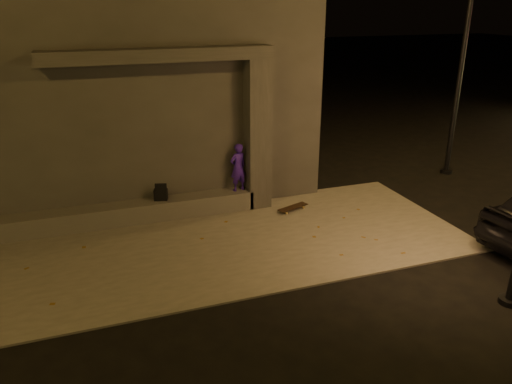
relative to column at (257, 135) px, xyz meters
name	(u,v)px	position (x,y,z in m)	size (l,w,h in m)	color
ground	(238,295)	(-1.70, -3.75, -1.84)	(120.00, 120.00, 0.00)	black
sidewalk	(210,245)	(-1.70, -1.75, -1.82)	(11.00, 4.40, 0.04)	#625F57
building	(127,91)	(-2.70, 2.74, 0.77)	(9.00, 5.10, 5.22)	#3A3734
ledge	(127,213)	(-3.20, 0.00, -1.58)	(6.00, 0.55, 0.45)	#595550
column	(257,135)	(0.00, 0.00, 0.00)	(0.55, 0.55, 3.60)	#3A3734
canopy	(160,55)	(-2.20, 0.05, 1.94)	(5.00, 0.70, 0.28)	#3A3734
skateboarder	(238,167)	(-0.50, 0.00, -0.76)	(0.43, 0.28, 1.18)	#36189F
backpack	(161,194)	(-2.40, 0.00, -1.20)	(0.35, 0.28, 0.43)	black
skateboard	(293,207)	(0.70, -0.65, -1.72)	(0.86, 0.49, 0.09)	black
street_lamp_2	(467,23)	(6.26, 0.56, 2.45)	(0.36, 0.36, 7.59)	black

